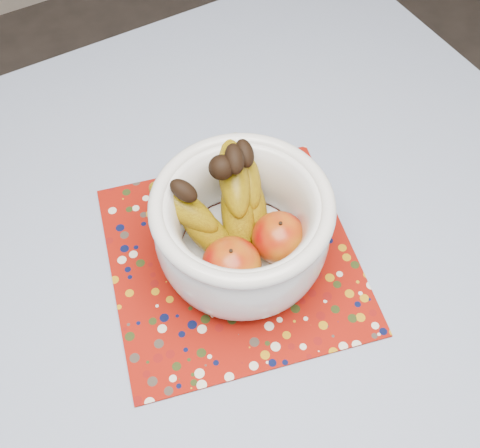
{
  "coord_description": "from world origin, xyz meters",
  "views": [
    {
      "loc": [
        -0.12,
        -0.23,
        1.45
      ],
      "look_at": [
        0.09,
        0.12,
        0.85
      ],
      "focal_mm": 42.0,
      "sensor_mm": 36.0,
      "label": 1
    }
  ],
  "objects": [
    {
      "name": "fruit_bowl",
      "position": [
        0.09,
        0.12,
        0.84
      ],
      "size": [
        0.25,
        0.24,
        0.17
      ],
      "color": "silver",
      "rests_on": "placemat"
    },
    {
      "name": "placemat",
      "position": [
        0.08,
        0.12,
        0.76
      ],
      "size": [
        0.41,
        0.41,
        0.0
      ],
      "primitive_type": "cube",
      "rotation": [
        0.0,
        0.0,
        -0.25
      ],
      "color": "maroon",
      "rests_on": "tablecloth"
    },
    {
      "name": "tablecloth",
      "position": [
        0.0,
        0.0,
        0.76
      ],
      "size": [
        1.32,
        1.32,
        0.01
      ],
      "primitive_type": "cube",
      "color": "#6171A2",
      "rests_on": "table"
    },
    {
      "name": "table",
      "position": [
        0.0,
        0.0,
        0.67
      ],
      "size": [
        1.2,
        1.2,
        0.75
      ],
      "color": "brown",
      "rests_on": "ground"
    }
  ]
}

